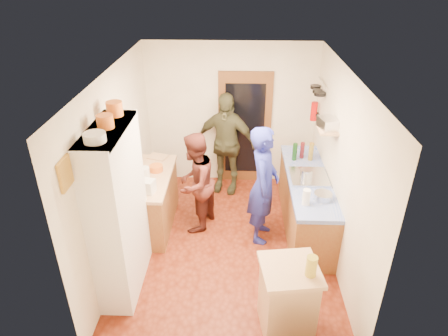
# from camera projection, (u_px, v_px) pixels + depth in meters

# --- Properties ---
(floor) EXTENTS (3.00, 4.00, 0.02)m
(floor) POSITION_uv_depth(u_px,v_px,m) (227.00, 244.00, 6.02)
(floor) COLOR maroon
(floor) RESTS_ON ground
(ceiling) EXTENTS (3.00, 4.00, 0.02)m
(ceiling) POSITION_uv_depth(u_px,v_px,m) (228.00, 72.00, 4.77)
(ceiling) COLOR silver
(ceiling) RESTS_ON ground
(wall_back) EXTENTS (3.00, 0.02, 2.60)m
(wall_back) POSITION_uv_depth(u_px,v_px,m) (231.00, 115.00, 7.16)
(wall_back) COLOR silver
(wall_back) RESTS_ON ground
(wall_front) EXTENTS (3.00, 0.02, 2.60)m
(wall_front) POSITION_uv_depth(u_px,v_px,m) (221.00, 273.00, 3.63)
(wall_front) COLOR silver
(wall_front) RESTS_ON ground
(wall_left) EXTENTS (0.02, 4.00, 2.60)m
(wall_left) POSITION_uv_depth(u_px,v_px,m) (117.00, 166.00, 5.44)
(wall_left) COLOR silver
(wall_left) RESTS_ON ground
(wall_right) EXTENTS (0.02, 4.00, 2.60)m
(wall_right) POSITION_uv_depth(u_px,v_px,m) (340.00, 170.00, 5.35)
(wall_right) COLOR silver
(wall_right) RESTS_ON ground
(door_frame) EXTENTS (0.95, 0.06, 2.10)m
(door_frame) POSITION_uv_depth(u_px,v_px,m) (245.00, 129.00, 7.24)
(door_frame) COLOR brown
(door_frame) RESTS_ON ground
(door_glass) EXTENTS (0.70, 0.02, 1.70)m
(door_glass) POSITION_uv_depth(u_px,v_px,m) (245.00, 130.00, 7.21)
(door_glass) COLOR black
(door_glass) RESTS_ON door_frame
(hutch_body) EXTENTS (0.40, 1.20, 2.20)m
(hutch_body) POSITION_uv_depth(u_px,v_px,m) (119.00, 212.00, 4.83)
(hutch_body) COLOR white
(hutch_body) RESTS_ON ground
(hutch_top_shelf) EXTENTS (0.40, 1.14, 0.04)m
(hutch_top_shelf) POSITION_uv_depth(u_px,v_px,m) (106.00, 130.00, 4.31)
(hutch_top_shelf) COLOR white
(hutch_top_shelf) RESTS_ON hutch_body
(plate_stack) EXTENTS (0.23, 0.23, 0.09)m
(plate_stack) POSITION_uv_depth(u_px,v_px,m) (95.00, 137.00, 3.97)
(plate_stack) COLOR white
(plate_stack) RESTS_ON hutch_top_shelf
(orange_pot_a) EXTENTS (0.18, 0.18, 0.15)m
(orange_pot_a) POSITION_uv_depth(u_px,v_px,m) (105.00, 121.00, 4.28)
(orange_pot_a) COLOR orange
(orange_pot_a) RESTS_ON hutch_top_shelf
(orange_pot_b) EXTENTS (0.19, 0.19, 0.17)m
(orange_pot_b) POSITION_uv_depth(u_px,v_px,m) (114.00, 109.00, 4.59)
(orange_pot_b) COLOR orange
(orange_pot_b) RESTS_ON hutch_top_shelf
(left_counter_base) EXTENTS (0.60, 1.40, 0.85)m
(left_counter_base) POSITION_uv_depth(u_px,v_px,m) (152.00, 202.00, 6.25)
(left_counter_base) COLOR brown
(left_counter_base) RESTS_ON ground
(left_counter_top) EXTENTS (0.64, 1.44, 0.05)m
(left_counter_top) POSITION_uv_depth(u_px,v_px,m) (149.00, 177.00, 6.03)
(left_counter_top) COLOR tan
(left_counter_top) RESTS_ON left_counter_base
(toaster) EXTENTS (0.29, 0.23, 0.19)m
(toaster) POSITION_uv_depth(u_px,v_px,m) (146.00, 186.00, 5.57)
(toaster) COLOR white
(toaster) RESTS_ON left_counter_top
(kettle) EXTENTS (0.18, 0.18, 0.18)m
(kettle) POSITION_uv_depth(u_px,v_px,m) (144.00, 173.00, 5.91)
(kettle) COLOR white
(kettle) RESTS_ON left_counter_top
(orange_bowl) EXTENTS (0.26, 0.26, 0.09)m
(orange_bowl) POSITION_uv_depth(u_px,v_px,m) (156.00, 168.00, 6.13)
(orange_bowl) COLOR orange
(orange_bowl) RESTS_ON left_counter_top
(chopping_board) EXTENTS (0.35, 0.30, 0.02)m
(chopping_board) POSITION_uv_depth(u_px,v_px,m) (158.00, 157.00, 6.55)
(chopping_board) COLOR tan
(chopping_board) RESTS_ON left_counter_top
(right_counter_base) EXTENTS (0.60, 2.20, 0.84)m
(right_counter_base) POSITION_uv_depth(u_px,v_px,m) (305.00, 204.00, 6.21)
(right_counter_base) COLOR brown
(right_counter_base) RESTS_ON ground
(right_counter_top) EXTENTS (0.62, 2.22, 0.06)m
(right_counter_top) POSITION_uv_depth(u_px,v_px,m) (308.00, 179.00, 6.00)
(right_counter_top) COLOR #072DBF
(right_counter_top) RESTS_ON right_counter_base
(hob) EXTENTS (0.55, 0.58, 0.04)m
(hob) POSITION_uv_depth(u_px,v_px,m) (309.00, 177.00, 5.95)
(hob) COLOR silver
(hob) RESTS_ON right_counter_top
(pot_on_hob) EXTENTS (0.18, 0.18, 0.12)m
(pot_on_hob) POSITION_uv_depth(u_px,v_px,m) (306.00, 173.00, 5.89)
(pot_on_hob) COLOR silver
(pot_on_hob) RESTS_ON hob
(bottle_a) EXTENTS (0.08, 0.08, 0.29)m
(bottle_a) POSITION_uv_depth(u_px,v_px,m) (295.00, 152.00, 6.41)
(bottle_a) COLOR #143F14
(bottle_a) RESTS_ON right_counter_top
(bottle_b) EXTENTS (0.07, 0.07, 0.27)m
(bottle_b) POSITION_uv_depth(u_px,v_px,m) (302.00, 150.00, 6.49)
(bottle_b) COLOR #591419
(bottle_b) RESTS_ON right_counter_top
(bottle_c) EXTENTS (0.08, 0.08, 0.30)m
(bottle_c) POSITION_uv_depth(u_px,v_px,m) (311.00, 152.00, 6.41)
(bottle_c) COLOR olive
(bottle_c) RESTS_ON right_counter_top
(paper_towel) EXTENTS (0.10, 0.10, 0.23)m
(paper_towel) POSITION_uv_depth(u_px,v_px,m) (306.00, 197.00, 5.29)
(paper_towel) COLOR white
(paper_towel) RESTS_ON right_counter_top
(mixing_bowl) EXTENTS (0.29, 0.29, 0.10)m
(mixing_bowl) POSITION_uv_depth(u_px,v_px,m) (323.00, 196.00, 5.43)
(mixing_bowl) COLOR silver
(mixing_bowl) RESTS_ON right_counter_top
(island_base) EXTENTS (0.62, 0.62, 0.86)m
(island_base) POSITION_uv_depth(u_px,v_px,m) (287.00, 300.00, 4.48)
(island_base) COLOR tan
(island_base) RESTS_ON ground
(island_top) EXTENTS (0.70, 0.70, 0.05)m
(island_top) POSITION_uv_depth(u_px,v_px,m) (290.00, 270.00, 4.26)
(island_top) COLOR tan
(island_top) RESTS_ON island_base
(cutting_board) EXTENTS (0.38, 0.33, 0.02)m
(cutting_board) POSITION_uv_depth(u_px,v_px,m) (285.00, 266.00, 4.29)
(cutting_board) COLOR white
(cutting_board) RESTS_ON island_top
(oil_jar) EXTENTS (0.13, 0.13, 0.23)m
(oil_jar) POSITION_uv_depth(u_px,v_px,m) (311.00, 266.00, 4.10)
(oil_jar) COLOR #AD9E2D
(oil_jar) RESTS_ON island_top
(pan_rail) EXTENTS (0.02, 0.65, 0.02)m
(pan_rail) POSITION_uv_depth(u_px,v_px,m) (323.00, 83.00, 6.33)
(pan_rail) COLOR silver
(pan_rail) RESTS_ON wall_right
(pan_hang_a) EXTENTS (0.18, 0.18, 0.05)m
(pan_hang_a) POSITION_uv_depth(u_px,v_px,m) (320.00, 94.00, 6.24)
(pan_hang_a) COLOR black
(pan_hang_a) RESTS_ON pan_rail
(pan_hang_b) EXTENTS (0.16, 0.16, 0.05)m
(pan_hang_b) POSITION_uv_depth(u_px,v_px,m) (317.00, 91.00, 6.42)
(pan_hang_b) COLOR black
(pan_hang_b) RESTS_ON pan_rail
(pan_hang_c) EXTENTS (0.17, 0.17, 0.05)m
(pan_hang_c) POSITION_uv_depth(u_px,v_px,m) (315.00, 87.00, 6.60)
(pan_hang_c) COLOR black
(pan_hang_c) RESTS_ON pan_rail
(wall_shelf) EXTENTS (0.26, 0.42, 0.03)m
(wall_shelf) POSITION_uv_depth(u_px,v_px,m) (327.00, 129.00, 5.55)
(wall_shelf) COLOR tan
(wall_shelf) RESTS_ON wall_right
(radio) EXTENTS (0.28, 0.34, 0.15)m
(radio) POSITION_uv_depth(u_px,v_px,m) (328.00, 123.00, 5.51)
(radio) COLOR silver
(radio) RESTS_ON wall_shelf
(ext_bracket) EXTENTS (0.06, 0.10, 0.04)m
(ext_bracket) POSITION_uv_depth(u_px,v_px,m) (317.00, 114.00, 6.77)
(ext_bracket) COLOR black
(ext_bracket) RESTS_ON wall_right
(fire_extinguisher) EXTENTS (0.11, 0.11, 0.32)m
(fire_extinguisher) POSITION_uv_depth(u_px,v_px,m) (314.00, 111.00, 6.75)
(fire_extinguisher) COLOR red
(fire_extinguisher) RESTS_ON wall_right
(picture_frame) EXTENTS (0.03, 0.25, 0.30)m
(picture_frame) POSITION_uv_depth(u_px,v_px,m) (65.00, 174.00, 3.72)
(picture_frame) COLOR gold
(picture_frame) RESTS_ON wall_left
(person_hob) EXTENTS (0.53, 0.72, 1.81)m
(person_hob) POSITION_uv_depth(u_px,v_px,m) (266.00, 186.00, 5.73)
(person_hob) COLOR navy
(person_hob) RESTS_ON ground
(person_left) EXTENTS (0.83, 0.93, 1.59)m
(person_left) POSITION_uv_depth(u_px,v_px,m) (198.00, 182.00, 6.05)
(person_left) COLOR #4C1F19
(person_left) RESTS_ON ground
(person_back) EXTENTS (1.16, 0.71, 1.84)m
(person_back) POSITION_uv_depth(u_px,v_px,m) (226.00, 144.00, 6.98)
(person_back) COLOR #3B3B25
(person_back) RESTS_ON ground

